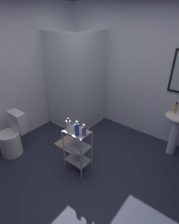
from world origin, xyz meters
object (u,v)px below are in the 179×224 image
object	(u,v)px
pedestal_sink	(177,126)
rinse_cup	(76,128)
storage_cart	(78,148)
toilet	(12,137)
lotion_bottle_white	(68,125)
shower_stall	(77,105)
hand_soap_bottle	(175,108)
conditioner_bottle_purple	(84,130)
bath_mat	(72,145)
shampoo_bottle_blue	(77,129)

from	to	relation	value
pedestal_sink	rinse_cup	world-z (taller)	rinse_cup
storage_cart	rinse_cup	size ratio (longest dim) A/B	6.73
rinse_cup	toilet	bearing A→B (deg)	-160.82
storage_cart	toilet	bearing A→B (deg)	-161.22
lotion_bottle_white	rinse_cup	world-z (taller)	lotion_bottle_white
rinse_cup	storage_cart	bearing A→B (deg)	-11.95
storage_cart	shower_stall	bearing A→B (deg)	131.81
toilet	lotion_bottle_white	size ratio (longest dim) A/B	3.74
hand_soap_bottle	conditioner_bottle_purple	world-z (taller)	hand_soap_bottle
bath_mat	lotion_bottle_white	bearing A→B (deg)	-48.69
shower_stall	conditioner_bottle_purple	size ratio (longest dim) A/B	11.65
pedestal_sink	bath_mat	size ratio (longest dim) A/B	1.35
shower_stall	rinse_cup	world-z (taller)	shower_stall
storage_cart	bath_mat	xyz separation A→B (m)	(-0.49, 0.37, -0.43)
toilet	lotion_bottle_white	world-z (taller)	lotion_bottle_white
shampoo_bottle_blue	bath_mat	xyz separation A→B (m)	(-0.56, 0.44, -0.83)
storage_cart	hand_soap_bottle	distance (m)	1.74
shower_stall	pedestal_sink	xyz separation A→B (m)	(2.01, 0.31, 0.12)
bath_mat	rinse_cup	bearing A→B (deg)	-37.63
lotion_bottle_white	storage_cart	bearing A→B (deg)	21.58
lotion_bottle_white	conditioner_bottle_purple	size ratio (longest dim) A/B	1.18
lotion_bottle_white	shampoo_bottle_blue	bearing A→B (deg)	-7.19
shower_stall	bath_mat	world-z (taller)	shower_stall
storage_cart	conditioner_bottle_purple	world-z (taller)	conditioner_bottle_purple
lotion_bottle_white	conditioner_bottle_purple	world-z (taller)	lotion_bottle_white
toilet	hand_soap_bottle	size ratio (longest dim) A/B	4.08
hand_soap_bottle	conditioner_bottle_purple	size ratio (longest dim) A/B	1.09
shower_stall	conditioner_bottle_purple	world-z (taller)	shower_stall
shower_stall	hand_soap_bottle	size ratio (longest dim) A/B	10.74
toilet	hand_soap_bottle	world-z (taller)	hand_soap_bottle
shower_stall	toilet	xyz separation A→B (m)	(-0.27, -1.46, -0.15)
hand_soap_bottle	shampoo_bottle_blue	xyz separation A→B (m)	(-0.91, -1.44, -0.05)
storage_cart	shampoo_bottle_blue	xyz separation A→B (m)	(0.07, -0.07, 0.41)
lotion_bottle_white	rinse_cup	xyz separation A→B (m)	(0.11, 0.05, -0.03)
pedestal_sink	rinse_cup	xyz separation A→B (m)	(-1.09, -1.36, 0.22)
storage_cart	pedestal_sink	bearing A→B (deg)	51.83
pedestal_sink	storage_cart	xyz separation A→B (m)	(-1.07, -1.36, -0.14)
toilet	shampoo_bottle_blue	xyz separation A→B (m)	(1.28, 0.34, 0.53)
storage_cart	bath_mat	world-z (taller)	storage_cart
toilet	shampoo_bottle_blue	distance (m)	1.42
conditioner_bottle_purple	bath_mat	bearing A→B (deg)	149.65
storage_cart	lotion_bottle_white	bearing A→B (deg)	-158.42
shampoo_bottle_blue	conditioner_bottle_purple	bearing A→B (deg)	49.48
pedestal_sink	bath_mat	xyz separation A→B (m)	(-1.56, -0.99, -0.57)
pedestal_sink	storage_cart	size ratio (longest dim) A/B	1.09
shower_stall	hand_soap_bottle	xyz separation A→B (m)	(1.92, 0.32, 0.43)
shower_stall	hand_soap_bottle	distance (m)	1.99
lotion_bottle_white	pedestal_sink	bearing A→B (deg)	49.75
bath_mat	pedestal_sink	bearing A→B (deg)	32.41
pedestal_sink	lotion_bottle_white	xyz separation A→B (m)	(-1.20, -1.41, 0.25)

